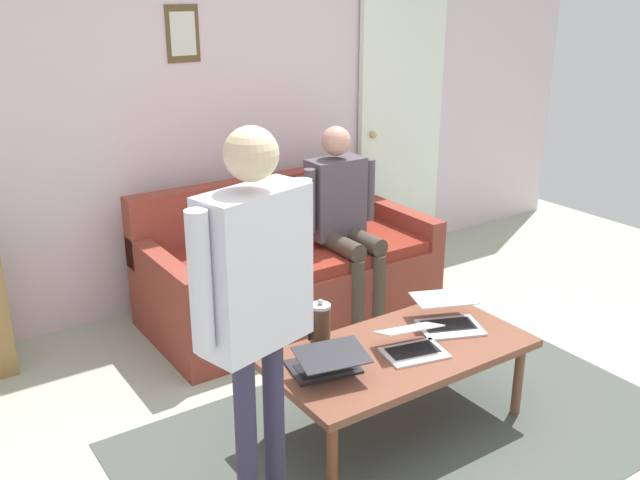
# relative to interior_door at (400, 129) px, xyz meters

# --- Properties ---
(ground_plane) EXTENTS (7.68, 7.68, 0.00)m
(ground_plane) POSITION_rel_interior_door_xyz_m (1.66, 2.11, -1.02)
(ground_plane) COLOR #A5B098
(area_rug) EXTENTS (2.72, 1.63, 0.01)m
(area_rug) POSITION_rel_interior_door_xyz_m (1.66, 2.10, -1.02)
(area_rug) COLOR #474F47
(area_rug) RESTS_ON ground_plane
(back_wall) EXTENTS (7.04, 0.11, 2.70)m
(back_wall) POSITION_rel_interior_door_xyz_m (1.66, -0.09, 0.33)
(back_wall) COLOR silver
(back_wall) RESTS_ON ground_plane
(interior_door) EXTENTS (0.82, 0.09, 2.05)m
(interior_door) POSITION_rel_interior_door_xyz_m (0.00, 0.00, 0.00)
(interior_door) COLOR white
(interior_door) RESTS_ON ground_plane
(couch) EXTENTS (1.90, 0.95, 0.88)m
(couch) POSITION_rel_interior_door_xyz_m (1.43, 0.56, -0.72)
(couch) COLOR brown
(couch) RESTS_ON ground_plane
(coffee_table) EXTENTS (1.32, 0.67, 0.44)m
(coffee_table) POSITION_rel_interior_door_xyz_m (1.66, 2.00, -0.62)
(coffee_table) COLOR brown
(coffee_table) RESTS_ON ground_plane
(laptop_left) EXTENTS (0.35, 0.32, 0.14)m
(laptop_left) POSITION_rel_interior_door_xyz_m (1.63, 2.06, -0.54)
(laptop_left) COLOR silver
(laptop_left) RESTS_ON coffee_table
(laptop_center) EXTENTS (0.43, 0.44, 0.13)m
(laptop_center) POSITION_rel_interior_door_xyz_m (1.29, 1.95, -0.53)
(laptop_center) COLOR silver
(laptop_center) RESTS_ON coffee_table
(laptop_right) EXTENTS (0.38, 0.39, 0.14)m
(laptop_right) POSITION_rel_interior_door_xyz_m (2.09, 1.98, -0.54)
(laptop_right) COLOR #28282D
(laptop_right) RESTS_ON coffee_table
(french_press) EXTENTS (0.12, 0.10, 0.24)m
(french_press) POSITION_rel_interior_door_xyz_m (1.96, 1.75, -0.47)
(french_press) COLOR #4C3323
(french_press) RESTS_ON coffee_table
(person_standing) EXTENTS (0.59, 0.29, 1.68)m
(person_standing) POSITION_rel_interior_door_xyz_m (2.58, 2.24, 0.05)
(person_standing) COLOR #332E47
(person_standing) RESTS_ON ground_plane
(person_seated) EXTENTS (0.55, 0.51, 1.28)m
(person_seated) POSITION_rel_interior_door_xyz_m (1.13, 0.78, -0.30)
(person_seated) COLOR #463B30
(person_seated) RESTS_ON ground_plane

